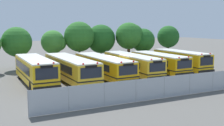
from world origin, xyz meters
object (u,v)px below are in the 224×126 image
object	(u,v)px
tree_3	(80,37)
tree_5	(130,35)
school_bus_2	(103,66)
school_bus_1	(70,68)
tree_1	(16,42)
tree_4	(101,39)
tree_7	(168,37)
school_bus_4	(159,62)
school_bus_0	(35,69)
tree_6	(142,40)
school_bus_3	(132,64)
school_bus_5	(181,60)
tree_2	(54,42)

from	to	relation	value
tree_3	tree_5	xyz separation A→B (m)	(7.68, -1.38, 0.20)
school_bus_2	tree_3	bearing A→B (deg)	-96.39
school_bus_2	school_bus_1	bearing A→B (deg)	0.57
tree_5	tree_1	bearing A→B (deg)	176.69
tree_4	tree_7	distance (m)	11.93
tree_1	school_bus_4	bearing A→B (deg)	-32.36
tree_4	school_bus_0	bearing A→B (deg)	-138.86
tree_6	tree_5	bearing A→B (deg)	178.55
school_bus_3	school_bus_5	xyz separation A→B (m)	(7.48, -0.07, 0.06)
school_bus_4	school_bus_5	distance (m)	3.72
school_bus_2	tree_1	world-z (taller)	tree_1
school_bus_5	tree_1	bearing A→B (deg)	-26.13
school_bus_4	tree_3	size ratio (longest dim) A/B	1.46
tree_7	tree_2	bearing A→B (deg)	175.00
school_bus_2	tree_4	xyz separation A→B (m)	(4.33, 10.43, 2.50)
school_bus_1	tree_5	world-z (taller)	tree_5
school_bus_3	school_bus_4	distance (m)	3.79
tree_5	school_bus_5	bearing A→B (deg)	-72.43
tree_6	school_bus_4	bearing A→B (deg)	-108.77
school_bus_1	tree_1	distance (m)	11.04
school_bus_2	tree_3	world-z (taller)	tree_3
school_bus_1	school_bus_5	bearing A→B (deg)	178.96
tree_2	tree_5	world-z (taller)	tree_5
tree_3	tree_5	distance (m)	7.80
school_bus_1	school_bus_5	world-z (taller)	school_bus_5
school_bus_2	school_bus_4	bearing A→B (deg)	176.60
school_bus_3	school_bus_2	bearing A→B (deg)	2.34
school_bus_1	tree_3	xyz separation A→B (m)	(4.74, 10.32, 2.77)
school_bus_1	school_bus_2	distance (m)	3.89
tree_7	school_bus_2	bearing A→B (deg)	-150.71
tree_5	tree_7	bearing A→B (deg)	2.17
school_bus_0	school_bus_1	size ratio (longest dim) A/B	0.87
school_bus_4	tree_7	xyz separation A→B (m)	(8.58, 9.32, 2.60)
school_bus_5	tree_7	xyz separation A→B (m)	(4.88, 9.05, 2.52)
tree_3	tree_1	bearing A→B (deg)	-177.37
tree_3	school_bus_4	bearing A→B (deg)	-57.07
school_bus_1	school_bus_2	world-z (taller)	school_bus_1
school_bus_0	tree_2	bearing A→B (deg)	-114.99
tree_5	school_bus_2	bearing A→B (deg)	-134.15
tree_2	tree_5	xyz separation A→B (m)	(11.40, -1.96, 0.89)
school_bus_1	tree_1	xyz separation A→B (m)	(-4.30, 9.90, 2.31)
school_bus_2	tree_1	xyz separation A→B (m)	(-8.18, 9.76, 2.37)
school_bus_4	tree_4	xyz separation A→B (m)	(-3.27, 10.67, 2.51)
school_bus_5	tree_6	xyz separation A→B (m)	(-0.65, 8.71, 2.21)
school_bus_2	tree_6	xyz separation A→B (m)	(10.65, 8.74, 2.28)
tree_4	tree_7	xyz separation A→B (m)	(11.85, -1.35, 0.08)
tree_3	tree_6	xyz separation A→B (m)	(9.80, -1.44, -0.55)
school_bus_0	school_bus_4	bearing A→B (deg)	177.45
school_bus_1	school_bus_4	bearing A→B (deg)	177.83
school_bus_1	tree_5	size ratio (longest dim) A/B	1.82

